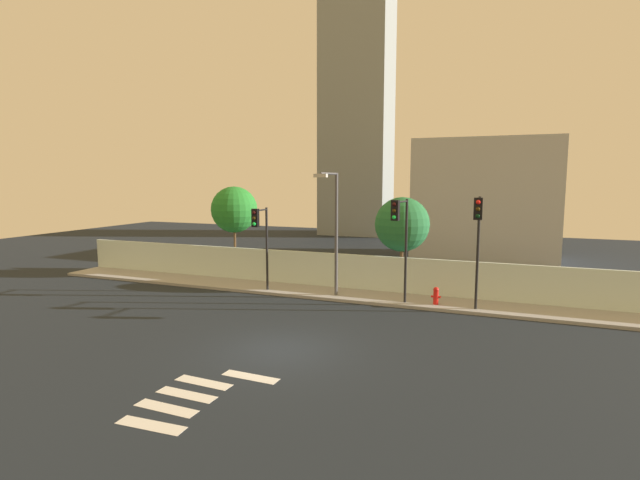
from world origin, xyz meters
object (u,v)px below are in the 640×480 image
object	(u,v)px
traffic_light_left	(478,229)
traffic_light_right	(260,231)
roadside_tree_midleft	(402,224)
fire_hydrant	(436,295)
traffic_light_center	(400,229)
street_lamp_curbside	(334,222)
roadside_tree_leftmost	(234,210)

from	to	relation	value
traffic_light_left	traffic_light_right	bearing A→B (deg)	179.07
roadside_tree_midleft	traffic_light_right	bearing A→B (deg)	-147.12
roadside_tree_midleft	fire_hydrant	bearing A→B (deg)	-54.59
traffic_light_right	roadside_tree_midleft	distance (m)	7.52
traffic_light_left	fire_hydrant	world-z (taller)	traffic_light_left
traffic_light_left	roadside_tree_midleft	world-z (taller)	traffic_light_left
traffic_light_center	street_lamp_curbside	xyz separation A→B (m)	(-3.36, 0.55, 0.14)
fire_hydrant	roadside_tree_midleft	distance (m)	4.95
fire_hydrant	traffic_light_left	bearing A→B (deg)	-28.95
traffic_light_left	roadside_tree_leftmost	size ratio (longest dim) A/B	0.92
traffic_light_center	fire_hydrant	bearing A→B (deg)	28.99
street_lamp_curbside	fire_hydrant	xyz separation A→B (m)	(4.90, 0.31, -3.23)
traffic_light_center	roadside_tree_leftmost	bearing A→B (deg)	159.68
street_lamp_curbside	fire_hydrant	size ratio (longest dim) A/B	7.48
traffic_light_right	roadside_tree_leftmost	xyz separation A→B (m)	(-4.01, 4.08, 0.74)
roadside_tree_leftmost	fire_hydrant	bearing A→B (deg)	-14.48
fire_hydrant	roadside_tree_leftmost	distance (m)	13.51
traffic_light_right	fire_hydrant	bearing A→B (deg)	5.40
traffic_light_right	traffic_light_left	bearing A→B (deg)	-0.93
fire_hydrant	roadside_tree_midleft	size ratio (longest dim) A/B	0.16
traffic_light_center	traffic_light_right	size ratio (longest dim) A/B	1.13
traffic_light_center	street_lamp_curbside	bearing A→B (deg)	170.79
traffic_light_left	roadside_tree_midleft	xyz separation A→B (m)	(-4.10, 4.25, -0.31)
roadside_tree_leftmost	roadside_tree_midleft	distance (m)	10.34
traffic_light_right	roadside_tree_leftmost	world-z (taller)	roadside_tree_leftmost
traffic_light_left	traffic_light_center	world-z (taller)	traffic_light_left
traffic_light_left	traffic_light_center	distance (m)	3.32
traffic_light_left	fire_hydrant	distance (m)	3.80
traffic_light_left	fire_hydrant	size ratio (longest dim) A/B	6.18
traffic_light_center	fire_hydrant	distance (m)	3.55
street_lamp_curbside	roadside_tree_leftmost	distance (m)	8.54
traffic_light_center	roadside_tree_leftmost	world-z (taller)	roadside_tree_leftmost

